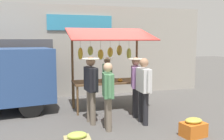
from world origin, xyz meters
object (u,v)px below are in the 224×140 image
(market_stall, at_px, (109,59))
(shopper_in_grey_tee, at_px, (91,84))
(shopper_with_ponytail, at_px, (136,82))
(produce_crate_near, at_px, (193,128))
(vendor_with_sunhat, at_px, (107,77))
(shopper_with_shopping_bag, at_px, (108,92))
(shopper_in_striped_shirt, at_px, (144,86))

(market_stall, bearing_deg, shopper_in_grey_tee, 56.26)
(shopper_in_grey_tee, height_order, shopper_with_ponytail, shopper_in_grey_tee)
(shopper_in_grey_tee, height_order, produce_crate_near, shopper_in_grey_tee)
(market_stall, xyz_separation_m, vendor_with_sunhat, (-0.15, -0.70, -0.66))
(shopper_with_ponytail, bearing_deg, shopper_in_grey_tee, 117.02)
(vendor_with_sunhat, relative_size, shopper_with_shopping_bag, 0.96)
(market_stall, bearing_deg, shopper_with_ponytail, 117.76)
(market_stall, xyz_separation_m, shopper_in_striped_shirt, (-0.46, 1.61, -0.58))
(shopper_in_grey_tee, distance_m, shopper_with_ponytail, 1.34)
(vendor_with_sunhat, relative_size, produce_crate_near, 2.67)
(shopper_in_striped_shirt, distance_m, shopper_in_grey_tee, 1.33)
(vendor_with_sunhat, distance_m, shopper_in_striped_shirt, 2.33)
(shopper_with_shopping_bag, bearing_deg, shopper_with_ponytail, -44.37)
(shopper_with_shopping_bag, bearing_deg, shopper_in_grey_tee, 34.83)
(vendor_with_sunhat, height_order, shopper_with_ponytail, shopper_with_ponytail)
(shopper_in_striped_shirt, distance_m, produce_crate_near, 1.54)
(shopper_in_striped_shirt, height_order, shopper_with_ponytail, shopper_in_striped_shirt)
(shopper_with_ponytail, xyz_separation_m, shopper_with_shopping_bag, (1.02, 0.81, -0.06))
(shopper_with_ponytail, height_order, produce_crate_near, shopper_with_ponytail)
(shopper_with_shopping_bag, bearing_deg, shopper_in_striped_shirt, -73.40)
(shopper_in_striped_shirt, xyz_separation_m, produce_crate_near, (-0.71, 1.12, -0.78))
(shopper_with_shopping_bag, xyz_separation_m, produce_crate_near, (-1.69, 0.96, -0.73))
(shopper_in_grey_tee, bearing_deg, market_stall, -40.34)
(shopper_in_striped_shirt, bearing_deg, shopper_with_ponytail, -3.80)
(market_stall, relative_size, shopper_in_grey_tee, 1.46)
(market_stall, relative_size, produce_crate_near, 4.33)
(produce_crate_near, bearing_deg, shopper_with_ponytail, -69.13)
(produce_crate_near, bearing_deg, shopper_in_grey_tee, -37.41)
(vendor_with_sunhat, distance_m, produce_crate_near, 3.65)
(shopper_in_grey_tee, bearing_deg, shopper_with_ponytail, -85.99)
(shopper_with_ponytail, height_order, shopper_with_shopping_bag, shopper_with_ponytail)
(market_stall, height_order, shopper_with_ponytail, market_stall)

